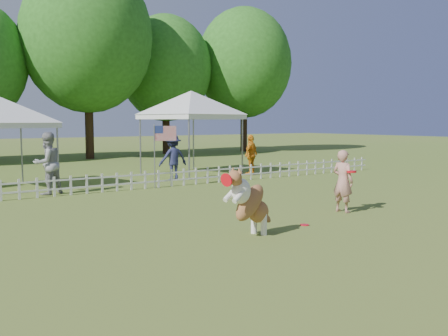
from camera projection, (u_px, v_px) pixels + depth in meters
name	position (u px, v px, depth m)	size (l,w,h in m)	color
ground	(296.00, 223.00, 11.12)	(120.00, 120.00, 0.00)	#4A6E22
picket_fence	(152.00, 179.00, 16.79)	(22.00, 0.08, 0.60)	silver
handler	(343.00, 181.00, 12.33)	(0.57, 0.37, 1.55)	tan
dog	(251.00, 202.00, 9.70)	(1.32, 0.44, 1.36)	brown
frisbee_on_turf	(305.00, 225.00, 10.83)	(0.20, 0.20, 0.02)	red
canopy_tent_left	(0.00, 144.00, 16.51)	(2.91, 2.91, 3.01)	silver
canopy_tent_right	(191.00, 133.00, 21.23)	(3.35, 3.35, 3.46)	silver
flag_pole	(155.00, 157.00, 16.68)	(0.82, 0.09, 2.15)	gray
spectator_a	(47.00, 163.00, 15.31)	(0.93, 0.73, 1.92)	gray
spectator_b	(173.00, 158.00, 18.94)	(1.13, 0.65, 1.74)	#23264A
spectator_c	(251.00, 155.00, 20.87)	(0.99, 0.41, 1.69)	orange
tree_center_right	(87.00, 52.00, 29.33)	(7.60, 7.60, 12.60)	#245919
tree_right	(165.00, 78.00, 34.10)	(6.20, 6.20, 10.40)	#245919
tree_far_right	(244.00, 74.00, 36.68)	(7.00, 7.00, 11.40)	#245919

